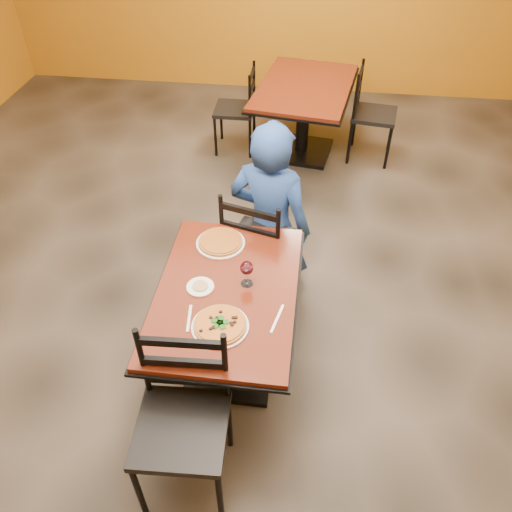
# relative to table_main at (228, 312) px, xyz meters

# --- Properties ---
(floor) EXTENTS (7.00, 8.00, 0.01)m
(floor) POSITION_rel_table_main_xyz_m (0.00, 0.50, -0.56)
(floor) COLOR black
(floor) RESTS_ON ground
(table_main) EXTENTS (0.83, 1.23, 0.75)m
(table_main) POSITION_rel_table_main_xyz_m (0.00, 0.00, 0.00)
(table_main) COLOR maroon
(table_main) RESTS_ON floor
(table_second) EXTENTS (1.10, 1.47, 0.75)m
(table_second) POSITION_rel_table_main_xyz_m (0.30, 2.88, 0.01)
(table_second) COLOR maroon
(table_second) RESTS_ON floor
(chair_main_near) EXTENTS (0.48, 0.48, 1.01)m
(chair_main_near) POSITION_rel_table_main_xyz_m (-0.11, -0.76, -0.05)
(chair_main_near) COLOR black
(chair_main_near) RESTS_ON floor
(chair_main_far) EXTENTS (0.54, 0.54, 0.97)m
(chair_main_far) POSITION_rel_table_main_xyz_m (0.11, 0.75, -0.07)
(chair_main_far) COLOR black
(chair_main_far) RESTS_ON floor
(chair_second_left) EXTENTS (0.41, 0.41, 0.90)m
(chair_second_left) POSITION_rel_table_main_xyz_m (-0.42, 2.88, -0.11)
(chair_second_left) COLOR black
(chair_second_left) RESTS_ON floor
(chair_second_right) EXTENTS (0.49, 0.49, 0.95)m
(chair_second_right) POSITION_rel_table_main_xyz_m (1.02, 2.88, -0.08)
(chair_second_right) COLOR black
(chair_second_right) RESTS_ON floor
(diner) EXTENTS (0.73, 0.57, 1.31)m
(diner) POSITION_rel_table_main_xyz_m (0.15, 1.00, 0.10)
(diner) COLOR navy
(diner) RESTS_ON floor
(plate_main) EXTENTS (0.31, 0.31, 0.01)m
(plate_main) POSITION_rel_table_main_xyz_m (0.01, -0.28, 0.20)
(plate_main) COLOR white
(plate_main) RESTS_ON table_main
(pizza_main) EXTENTS (0.28, 0.28, 0.02)m
(pizza_main) POSITION_rel_table_main_xyz_m (0.01, -0.28, 0.21)
(pizza_main) COLOR maroon
(pizza_main) RESTS_ON plate_main
(plate_far) EXTENTS (0.31, 0.31, 0.01)m
(plate_far) POSITION_rel_table_main_xyz_m (-0.11, 0.40, 0.20)
(plate_far) COLOR white
(plate_far) RESTS_ON table_main
(pizza_far) EXTENTS (0.28, 0.28, 0.02)m
(pizza_far) POSITION_rel_table_main_xyz_m (-0.11, 0.40, 0.21)
(pizza_far) COLOR #B27C22
(pizza_far) RESTS_ON plate_far
(side_plate) EXTENTS (0.16, 0.16, 0.01)m
(side_plate) POSITION_rel_table_main_xyz_m (-0.15, 0.00, 0.20)
(side_plate) COLOR white
(side_plate) RESTS_ON table_main
(dip) EXTENTS (0.09, 0.09, 0.01)m
(dip) POSITION_rel_table_main_xyz_m (-0.15, 0.00, 0.21)
(dip) COLOR tan
(dip) RESTS_ON side_plate
(wine_glass) EXTENTS (0.08, 0.08, 0.18)m
(wine_glass) POSITION_rel_table_main_xyz_m (0.11, 0.07, 0.28)
(wine_glass) COLOR white
(wine_glass) RESTS_ON table_main
(fork) EXTENTS (0.04, 0.19, 0.00)m
(fork) POSITION_rel_table_main_xyz_m (-0.17, -0.24, 0.20)
(fork) COLOR silver
(fork) RESTS_ON table_main
(knife) EXTENTS (0.06, 0.21, 0.00)m
(knife) POSITION_rel_table_main_xyz_m (0.31, -0.18, 0.20)
(knife) COLOR silver
(knife) RESTS_ON table_main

